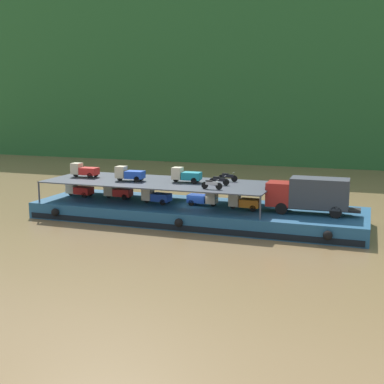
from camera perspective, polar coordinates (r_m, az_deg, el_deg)
name	(u,v)px	position (r m, az deg, el deg)	size (l,w,h in m)	color
ground_plane	(196,221)	(47.13, 0.45, -3.26)	(400.00, 400.00, 0.00)	brown
hillside_far_bank	(296,64)	(106.06, 11.66, 13.93)	(129.23, 40.58, 32.29)	#235628
cargo_barge	(196,213)	(46.94, 0.44, -2.38)	(30.55, 9.12, 1.50)	navy
covered_lorry	(310,194)	(44.05, 13.12, -0.24)	(7.88, 2.37, 3.10)	maroon
cargo_rack	(158,182)	(47.80, -3.86, 1.11)	(21.35, 7.73, 2.00)	#383D47
mini_truck_lower_stern	(79,189)	(52.24, -12.60, 0.28)	(2.78, 1.28, 1.38)	red
mini_truck_lower_aft	(118,192)	(50.33, -8.36, 0.05)	(2.79, 1.28, 1.38)	red
mini_truck_lower_mid	(156,196)	(47.50, -4.09, -0.48)	(2.80, 1.30, 1.38)	#1E47B7
mini_truck_lower_fore	(203,198)	(46.45, 1.26, -0.70)	(2.78, 1.27, 1.38)	#1E47B7
mini_truck_lower_bow	(244,202)	(44.97, 5.84, -1.11)	(2.76, 1.24, 1.38)	orange
mini_truck_upper_stern	(84,170)	(51.43, -12.04, 2.41)	(2.74, 1.20, 1.38)	red
mini_truck_upper_mid	(129,174)	(48.25, -7.07, 2.05)	(2.79, 1.30, 1.38)	#1E47B7
mini_truck_upper_fore	(186,175)	(47.07, -0.70, 1.92)	(2.76, 1.24, 1.38)	teal
motorcycle_upper_port	(212,184)	(43.51, 2.22, 0.88)	(1.90, 0.55, 0.87)	black
motorcycle_upper_centre	(219,180)	(45.71, 3.05, 1.33)	(1.90, 0.55, 0.87)	black
motorcycle_upper_stbd	(228,177)	(47.87, 4.03, 1.72)	(1.90, 0.55, 0.87)	black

